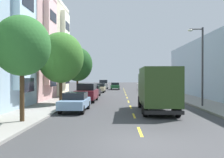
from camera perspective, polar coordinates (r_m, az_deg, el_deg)
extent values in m
plane|color=#38383A|center=(40.41, 2.99, -3.22)|extent=(160.00, 160.00, 0.00)
cube|color=gray|center=(38.88, -7.48, -3.27)|extent=(3.20, 120.00, 0.14)
cube|color=gray|center=(39.24, 13.50, -3.24)|extent=(3.20, 120.00, 0.14)
cube|color=yellow|center=(12.62, 6.19, -11.44)|extent=(0.14, 2.20, 0.01)
cube|color=yellow|center=(17.53, 4.86, -8.07)|extent=(0.14, 2.20, 0.01)
cube|color=yellow|center=(22.48, 4.12, -6.18)|extent=(0.14, 2.20, 0.01)
cube|color=yellow|center=(27.45, 3.66, -4.97)|extent=(0.14, 2.20, 0.01)
cube|color=yellow|center=(32.43, 3.34, -4.13)|extent=(0.14, 2.20, 0.01)
cube|color=yellow|center=(37.41, 3.10, -3.51)|extent=(0.14, 2.20, 0.01)
cube|color=yellow|center=(42.40, 2.92, -3.04)|extent=(0.14, 2.20, 0.01)
cube|color=yellow|center=(47.39, 2.78, -2.67)|extent=(0.14, 2.20, 0.01)
cube|color=yellow|center=(52.38, 2.66, -2.37)|extent=(0.14, 2.20, 0.01)
cube|color=yellow|center=(57.38, 2.57, -2.12)|extent=(0.14, 2.20, 0.01)
cube|color=#CAE7FE|center=(21.76, -18.66, 9.16)|extent=(0.55, 3.40, 8.52)
cube|color=#1E232D|center=(21.42, -17.89, -1.26)|extent=(0.04, 2.58, 1.10)
cube|color=#1E232D|center=(21.57, -17.91, 7.48)|extent=(0.04, 2.58, 1.10)
cube|color=#1E232D|center=(22.21, -17.93, 15.90)|extent=(0.04, 2.58, 1.10)
cube|color=#FECACA|center=(29.14, -13.34, 7.80)|extent=(0.55, 3.40, 9.14)
cube|color=#1E232D|center=(28.83, -12.75, -0.53)|extent=(0.04, 2.58, 1.10)
cube|color=#1E232D|center=(28.99, -12.77, 6.44)|extent=(0.04, 2.58, 1.10)
cube|color=#1E232D|center=(29.56, -12.78, 13.23)|extent=(0.04, 2.58, 1.10)
cube|color=beige|center=(38.55, -20.10, 5.73)|extent=(12.92, 7.55, 12.31)
cube|color=white|center=(37.88, -11.02, 15.65)|extent=(0.60, 7.55, 0.44)
cube|color=white|center=(36.67, -10.20, 6.80)|extent=(0.55, 3.40, 9.60)
cube|color=#1E232D|center=(36.39, -9.74, -0.15)|extent=(0.04, 2.58, 1.10)
cube|color=#1E232D|center=(36.53, -9.74, 5.65)|extent=(0.04, 2.58, 1.10)
cube|color=#1E232D|center=(37.05, -9.75, 11.35)|extent=(0.04, 2.58, 1.10)
cylinder|color=#47331E|center=(15.27, -19.19, -3.30)|extent=(0.25, 0.25, 2.94)
ellipsoid|color=#2D6B2D|center=(15.33, -19.22, 6.95)|extent=(3.17, 3.17, 3.37)
cylinder|color=#47331E|center=(24.43, -11.22, -2.40)|extent=(0.29, 0.29, 2.50)
ellipsoid|color=#387028|center=(24.46, -11.23, 4.64)|extent=(4.24, 4.24, 4.67)
cylinder|color=#47331E|center=(33.80, -7.63, -1.62)|extent=(0.24, 0.24, 2.46)
ellipsoid|color=#1E4C1E|center=(33.81, -7.64, 3.25)|extent=(3.90, 3.90, 4.37)
cylinder|color=#38383D|center=(23.32, 19.31, 2.59)|extent=(0.16, 0.16, 6.68)
cylinder|color=#38383D|center=(23.50, 18.03, 10.40)|extent=(1.10, 0.10, 0.10)
ellipsoid|color=silver|center=(23.34, 16.83, 10.22)|extent=(0.44, 0.28, 0.20)
cube|color=#2D471E|center=(18.49, 10.23, -1.55)|extent=(2.47, 5.14, 2.60)
cube|color=#2D471E|center=(22.16, 8.91, -1.72)|extent=(2.33, 1.93, 2.20)
cube|color=black|center=(23.04, 8.66, -0.43)|extent=(2.02, 0.11, 0.97)
cube|color=black|center=(16.18, 11.44, -7.27)|extent=(2.40, 0.19, 0.24)
cylinder|color=black|center=(22.44, 11.59, -4.98)|extent=(0.29, 0.96, 0.96)
cylinder|color=black|center=(22.20, 6.16, -5.03)|extent=(0.29, 0.96, 0.96)
cylinder|color=black|center=(17.45, 14.31, -6.55)|extent=(0.29, 0.96, 0.96)
cylinder|color=black|center=(17.14, 7.32, -6.66)|extent=(0.29, 0.96, 0.96)
cylinder|color=black|center=(18.52, 13.60, -6.14)|extent=(0.29, 0.96, 0.96)
cylinder|color=black|center=(18.23, 7.01, -6.23)|extent=(0.29, 0.96, 0.96)
cube|color=#7A9EC6|center=(19.80, -8.12, -5.26)|extent=(1.84, 4.52, 0.60)
cube|color=black|center=(19.97, -8.00, -3.63)|extent=(1.60, 2.17, 0.50)
cylinder|color=black|center=(18.51, -11.39, -6.61)|extent=(0.23, 0.66, 0.66)
cylinder|color=black|center=(18.21, -6.51, -6.72)|extent=(0.23, 0.66, 0.66)
cylinder|color=black|center=(21.47, -9.47, -5.62)|extent=(0.23, 0.66, 0.66)
cylinder|color=black|center=(21.22, -5.27, -5.69)|extent=(0.23, 0.66, 0.66)
cube|color=#AD1E1E|center=(51.13, 7.51, -1.63)|extent=(2.07, 5.33, 0.80)
cube|color=black|center=(52.27, 7.36, -0.81)|extent=(1.78, 1.61, 0.60)
cylinder|color=black|center=(53.05, 8.24, -1.99)|extent=(0.23, 0.66, 0.66)
cylinder|color=black|center=(52.84, 6.32, -1.99)|extent=(0.23, 0.66, 0.66)
cylinder|color=black|center=(49.48, 8.78, -2.16)|extent=(0.23, 0.66, 0.66)
cylinder|color=black|center=(49.26, 6.73, -2.17)|extent=(0.23, 0.66, 0.66)
cube|color=tan|center=(43.25, -2.74, -2.13)|extent=(1.85, 4.04, 0.62)
cube|color=black|center=(43.70, -2.68, -1.33)|extent=(1.58, 1.72, 0.55)
cylinder|color=black|center=(42.00, -3.96, -2.63)|extent=(0.24, 0.67, 0.66)
cylinder|color=black|center=(41.84, -1.89, -2.64)|extent=(0.24, 0.67, 0.66)
cylinder|color=black|center=(44.69, -3.53, -2.44)|extent=(0.24, 0.67, 0.66)
cylinder|color=black|center=(44.54, -1.59, -2.45)|extent=(0.24, 0.67, 0.66)
cube|color=silver|center=(33.40, 10.92, -2.91)|extent=(1.85, 4.05, 0.62)
cube|color=black|center=(32.89, 11.03, -1.94)|extent=(1.58, 1.72, 0.55)
cylinder|color=black|center=(34.87, 11.85, -3.28)|extent=(0.24, 0.67, 0.66)
cylinder|color=black|center=(34.67, 9.37, -3.29)|extent=(0.24, 0.67, 0.66)
cylinder|color=black|center=(32.19, 12.59, -3.59)|extent=(0.24, 0.67, 0.66)
cylinder|color=black|center=(31.98, 9.90, -3.61)|extent=(0.24, 0.67, 0.66)
cube|color=#B2B5BA|center=(57.16, -1.87, -1.35)|extent=(2.08, 4.85, 0.90)
cube|color=black|center=(57.14, -1.87, -0.55)|extent=(1.79, 2.83, 0.70)
cylinder|color=black|center=(55.58, -2.82, -1.87)|extent=(0.24, 0.67, 0.66)
cylinder|color=black|center=(55.52, -1.03, -1.87)|extent=(0.24, 0.67, 0.66)
cylinder|color=black|center=(58.84, -2.66, -1.74)|extent=(0.24, 0.67, 0.66)
cylinder|color=black|center=(58.78, -0.98, -1.74)|extent=(0.24, 0.67, 0.66)
cube|color=black|center=(34.14, -4.24, -2.83)|extent=(1.85, 4.05, 0.62)
cube|color=black|center=(34.58, -4.14, -1.81)|extent=(1.58, 1.72, 0.55)
cylinder|color=black|center=(32.92, -5.86, -3.49)|extent=(0.24, 0.67, 0.66)
cylinder|color=black|center=(32.72, -3.22, -3.51)|extent=(0.24, 0.67, 0.66)
cylinder|color=black|center=(35.60, -5.17, -3.19)|extent=(0.24, 0.67, 0.66)
cylinder|color=black|center=(35.42, -2.73, -3.21)|extent=(0.24, 0.67, 0.66)
cube|color=maroon|center=(27.36, -5.52, -3.36)|extent=(2.04, 4.84, 0.90)
cube|color=black|center=(27.32, -5.52, -1.68)|extent=(1.77, 2.82, 0.70)
cylinder|color=black|center=(25.93, -7.93, -4.57)|extent=(0.23, 0.66, 0.66)
cylinder|color=black|center=(25.67, -4.12, -4.62)|extent=(0.23, 0.66, 0.66)
cylinder|color=black|center=(29.13, -6.74, -4.01)|extent=(0.23, 0.66, 0.66)
cylinder|color=black|center=(28.90, -3.35, -4.04)|extent=(0.23, 0.66, 0.66)
cube|color=#194C28|center=(53.29, 0.71, -1.65)|extent=(1.80, 4.50, 0.60)
cube|color=black|center=(53.49, 0.71, -1.05)|extent=(1.58, 2.16, 0.50)
cylinder|color=black|center=(51.79, -0.19, -2.04)|extent=(0.22, 0.66, 0.66)
cylinder|color=black|center=(51.76, 1.56, -2.04)|extent=(0.22, 0.66, 0.66)
cylinder|color=black|center=(54.84, -0.10, -1.90)|extent=(0.22, 0.66, 0.66)
cylinder|color=black|center=(54.82, 1.56, -1.90)|extent=(0.22, 0.66, 0.66)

